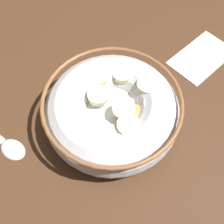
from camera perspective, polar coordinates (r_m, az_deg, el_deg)
ground_plane at (r=42.60cm, az=0.00°, el=-2.69°), size 113.60×113.60×2.00cm
cereal_bowl at (r=38.70cm, az=0.05°, el=0.29°), size 19.83×19.83×6.50cm
spoon at (r=43.46cm, az=-23.02°, el=-5.36°), size 2.93×16.92×0.80cm
folded_napkin at (r=51.93cm, az=18.79°, el=11.21°), size 13.13×9.52×0.30cm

